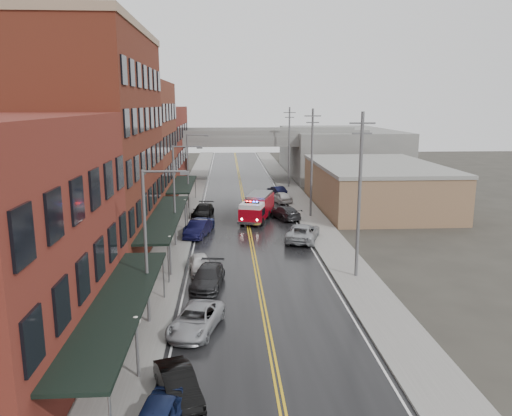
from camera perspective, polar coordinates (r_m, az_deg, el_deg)
name	(u,v)px	position (r m, az deg, el deg)	size (l,w,h in m)	color
ground	(280,399)	(23.13, 2.81, -20.99)	(220.00, 220.00, 0.00)	#2D2B26
road	(249,229)	(50.92, -0.83, -2.37)	(11.00, 160.00, 0.02)	black
sidewalk_left	(177,229)	(51.11, -9.04, -2.39)	(3.00, 160.00, 0.15)	slate
sidewalk_right	(320,227)	(51.74, 7.28, -2.16)	(3.00, 160.00, 0.15)	slate
curb_left	(193,229)	(50.97, -7.19, -2.37)	(0.30, 160.00, 0.15)	gray
curb_right	(304,227)	(51.46, 5.47, -2.20)	(0.30, 160.00, 0.15)	gray
brick_building_b	(93,147)	(43.87, -18.18, 6.66)	(9.00, 20.00, 18.00)	#5F2619
brick_building_c	(132,147)	(61.03, -13.98, 6.80)	(9.00, 15.00, 15.00)	brown
brick_building_far	(154,147)	(78.37, -11.63, 6.86)	(9.00, 20.00, 12.00)	maroon
tan_building	(375,187)	(62.85, 13.48, 2.36)	(14.00, 22.00, 5.00)	#89684A
right_far_block	(338,151)	(91.96, 9.34, 6.40)	(18.00, 30.00, 8.00)	slate
awning_0	(120,302)	(25.74, -15.25, -10.37)	(2.60, 16.00, 3.09)	black
awning_1	(166,216)	(43.69, -10.28, -0.95)	(2.60, 18.00, 3.09)	black
awning_2	(183,184)	(60.79, -8.37, 2.71)	(2.60, 13.00, 3.09)	black
globe_lamp_0	(136,333)	(24.00, -13.52, -13.72)	(0.44, 0.44, 3.12)	#59595B
globe_lamp_1	(170,246)	(37.00, -9.82, -4.36)	(0.44, 0.44, 3.12)	#59595B
globe_lamp_2	(185,207)	(50.53, -8.11, 0.08)	(0.44, 0.44, 3.12)	#59595B
street_lamp_0	(150,237)	(28.61, -12.04, -3.30)	(2.64, 0.22, 9.00)	#59595B
street_lamp_1	(177,189)	(44.14, -9.02, 2.14)	(2.64, 0.22, 9.00)	#59595B
street_lamp_2	(190,166)	(59.92, -7.58, 4.73)	(2.64, 0.22, 9.00)	#59595B
utility_pole_0	(359,193)	(36.12, 11.74, 1.68)	(1.80, 0.24, 12.00)	#59595B
utility_pole_1	(312,161)	(55.47, 6.39, 5.35)	(1.80, 0.24, 12.00)	#59595B
utility_pole_2	(289,146)	(75.16, 3.81, 7.10)	(1.80, 0.24, 12.00)	#59595B
overpass	(240,144)	(81.60, -1.88, 7.27)	(40.00, 10.00, 7.50)	slate
fire_truck	(257,207)	(54.38, 0.14, 0.15)	(4.56, 7.89, 2.74)	maroon
parked_car_left_1	(178,385)	(23.03, -8.90, -19.35)	(1.41, 4.03, 1.33)	black
parked_car_left_2	(196,319)	(28.80, -6.87, -12.54)	(2.27, 4.92, 1.37)	#9B9EA3
parked_car_left_3	(208,277)	(35.11, -5.54, -7.88)	(1.98, 4.87, 1.41)	black
parked_car_left_4	(200,264)	(38.07, -6.41, -6.39)	(1.56, 3.89, 1.32)	silver
parked_car_left_5	(198,229)	(48.05, -6.65, -2.37)	(1.66, 4.75, 1.57)	black
parked_car_left_6	(199,226)	(49.62, -6.55, -2.03)	(2.26, 4.90, 1.36)	navy
parked_car_left_7	(203,211)	(56.19, -6.08, -0.33)	(2.02, 4.98, 1.45)	black
parked_car_right_0	(303,232)	(46.58, 5.38, -2.78)	(2.64, 5.72, 1.59)	#9A9DA1
parked_car_right_1	(285,212)	(55.16, 3.30, -0.50)	(2.05, 5.03, 1.46)	#272729
parked_car_right_2	(281,197)	(64.14, 2.88, 1.25)	(1.71, 4.25, 1.45)	silver
parked_car_right_3	(277,191)	(69.00, 2.42, 1.97)	(1.44, 4.12, 1.36)	black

